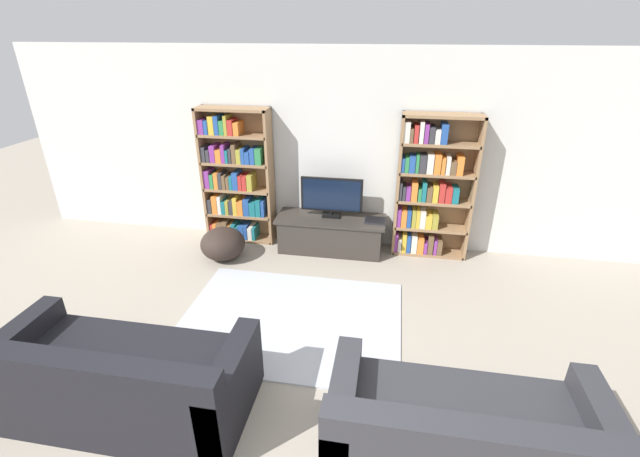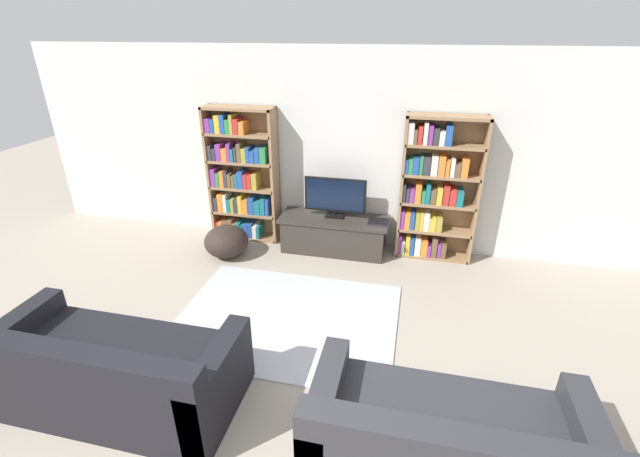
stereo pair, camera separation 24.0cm
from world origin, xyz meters
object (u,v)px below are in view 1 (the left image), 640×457
(bookshelf_right, at_px, (430,189))
(couch_right_sofa, at_px, (465,440))
(bookshelf_left, at_px, (236,179))
(beanbag_ottoman, at_px, (223,244))
(tv_stand, at_px, (331,234))
(laptop, at_px, (375,220))
(couch_left_sectional, at_px, (121,381))
(television, at_px, (332,196))

(bookshelf_right, xyz_separation_m, couch_right_sofa, (0.12, -3.20, -0.63))
(bookshelf_left, height_order, bookshelf_right, same)
(beanbag_ottoman, bearing_deg, tv_stand, 19.26)
(laptop, bearing_deg, beanbag_ottoman, -166.80)
(tv_stand, relative_size, couch_right_sofa, 0.79)
(couch_left_sectional, bearing_deg, couch_right_sofa, -1.95)
(tv_stand, xyz_separation_m, beanbag_ottoman, (-1.36, -0.47, -0.03))
(laptop, height_order, beanbag_ottoman, laptop)
(bookshelf_right, relative_size, couch_right_sofa, 1.01)
(couch_left_sectional, bearing_deg, bookshelf_right, 51.62)
(bookshelf_left, distance_m, television, 1.36)
(couch_right_sofa, height_order, beanbag_ottoman, couch_right_sofa)
(couch_left_sectional, relative_size, beanbag_ottoman, 3.44)
(television, relative_size, laptop, 2.92)
(tv_stand, relative_size, couch_left_sectional, 0.73)
(couch_left_sectional, bearing_deg, beanbag_ottoman, 93.34)
(tv_stand, bearing_deg, couch_right_sofa, -65.82)
(tv_stand, relative_size, beanbag_ottoman, 2.51)
(couch_right_sofa, relative_size, beanbag_ottoman, 3.18)
(bookshelf_left, xyz_separation_m, couch_left_sectional, (0.14, -3.11, -0.61))
(bookshelf_left, bearing_deg, television, -4.17)
(television, bearing_deg, bookshelf_left, 175.83)
(television, xyz_separation_m, couch_right_sofa, (1.37, -3.10, -0.48))
(bookshelf_right, bearing_deg, tv_stand, -173.13)
(bookshelf_right, xyz_separation_m, beanbag_ottoman, (-2.61, -0.63, -0.70))
(laptop, height_order, couch_right_sofa, couch_right_sofa)
(television, distance_m, couch_left_sectional, 3.28)
(tv_stand, bearing_deg, bookshelf_left, 173.71)
(television, xyz_separation_m, beanbag_ottoman, (-1.36, -0.53, -0.56))
(tv_stand, distance_m, couch_left_sectional, 3.20)
(laptop, bearing_deg, bookshelf_left, 175.13)
(bookshelf_left, distance_m, tv_stand, 1.51)
(bookshelf_right, bearing_deg, laptop, -165.69)
(bookshelf_right, bearing_deg, bookshelf_left, -179.96)
(couch_left_sectional, bearing_deg, laptop, 58.45)
(tv_stand, distance_m, couch_right_sofa, 3.34)
(laptop, relative_size, couch_right_sofa, 0.15)
(laptop, xyz_separation_m, couch_left_sectional, (-1.81, -2.94, -0.21))
(laptop, relative_size, couch_left_sectional, 0.14)
(bookshelf_left, relative_size, beanbag_ottoman, 3.21)
(television, distance_m, laptop, 0.66)
(television, bearing_deg, bookshelf_right, 4.59)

